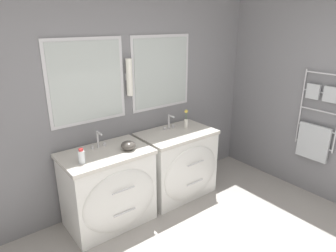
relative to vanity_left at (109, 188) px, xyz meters
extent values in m
cube|color=slate|center=(0.35, 0.38, 0.86)|extent=(5.64, 0.06, 2.60)
cube|color=silver|center=(0.00, 0.35, 1.11)|extent=(0.85, 0.01, 0.90)
cube|color=#B2BCBA|center=(0.00, 0.34, 1.11)|extent=(0.78, 0.01, 0.83)
cube|color=silver|center=(0.97, 0.35, 1.11)|extent=(0.85, 0.01, 0.90)
cube|color=#B2BCBA|center=(0.97, 0.34, 1.11)|extent=(0.78, 0.01, 0.83)
cylinder|color=white|center=(0.48, 0.30, 1.11)|extent=(0.07, 0.07, 0.42)
cube|color=silver|center=(0.48, 0.34, 1.11)|extent=(0.05, 0.02, 0.08)
cube|color=slate|center=(2.40, -0.81, 0.86)|extent=(0.06, 4.17, 2.60)
cylinder|color=silver|center=(2.34, -0.77, 0.68)|extent=(0.02, 0.02, 0.95)
cylinder|color=silver|center=(2.34, -1.00, 1.13)|extent=(0.02, 0.47, 0.02)
cylinder|color=silver|center=(2.34, -1.00, 0.91)|extent=(0.02, 0.47, 0.02)
cylinder|color=silver|center=(2.34, -1.00, 0.68)|extent=(0.02, 0.47, 0.02)
cylinder|color=silver|center=(2.34, -1.00, 0.46)|extent=(0.02, 0.47, 0.02)
cylinder|color=silver|center=(2.34, -1.00, 0.24)|extent=(0.02, 0.47, 0.02)
cube|color=#B7BCC1|center=(2.32, -1.00, 0.28)|extent=(0.04, 0.39, 0.45)
cube|color=#B7BCC1|center=(2.32, -1.11, 0.91)|extent=(0.04, 0.16, 0.18)
cube|color=#B7BCC1|center=(2.32, -0.90, 0.91)|extent=(0.04, 0.16, 0.18)
cube|color=white|center=(0.00, 0.04, -0.03)|extent=(0.90, 0.57, 0.81)
ellipsoid|color=white|center=(0.00, -0.25, -0.03)|extent=(0.83, 0.13, 0.68)
cube|color=beige|center=(0.00, 0.04, 0.40)|extent=(0.93, 0.60, 0.04)
ellipsoid|color=white|center=(0.00, 0.01, 0.37)|extent=(0.44, 0.38, 0.09)
cylinder|color=silver|center=(0.00, -0.32, 0.13)|extent=(0.25, 0.01, 0.01)
cylinder|color=silver|center=(0.00, -0.32, -0.13)|extent=(0.25, 0.01, 0.01)
cube|color=white|center=(0.97, 0.04, -0.03)|extent=(0.90, 0.57, 0.81)
ellipsoid|color=white|center=(0.97, -0.25, -0.03)|extent=(0.83, 0.13, 0.68)
cube|color=beige|center=(0.97, 0.04, 0.40)|extent=(0.93, 0.60, 0.04)
ellipsoid|color=white|center=(0.97, 0.01, 0.37)|extent=(0.44, 0.38, 0.09)
cylinder|color=silver|center=(0.97, -0.32, 0.13)|extent=(0.25, 0.01, 0.01)
cylinder|color=silver|center=(0.97, -0.32, -0.13)|extent=(0.25, 0.01, 0.01)
cylinder|color=silver|center=(0.00, 0.20, 0.51)|extent=(0.02, 0.02, 0.19)
cylinder|color=silver|center=(0.00, 0.14, 0.59)|extent=(0.02, 0.10, 0.02)
cylinder|color=silver|center=(-0.07, 0.20, 0.44)|extent=(0.03, 0.03, 0.04)
cylinder|color=silver|center=(0.07, 0.20, 0.44)|extent=(0.03, 0.03, 0.04)
cylinder|color=silver|center=(0.97, 0.20, 0.51)|extent=(0.02, 0.02, 0.19)
cylinder|color=silver|center=(0.97, 0.14, 0.59)|extent=(0.02, 0.10, 0.02)
cylinder|color=silver|center=(0.90, 0.20, 0.44)|extent=(0.03, 0.03, 0.04)
cylinder|color=silver|center=(1.04, 0.20, 0.44)|extent=(0.03, 0.03, 0.04)
cylinder|color=silver|center=(-0.29, -0.06, 0.48)|extent=(0.07, 0.07, 0.13)
cylinder|color=red|center=(-0.29, -0.06, 0.56)|extent=(0.04, 0.04, 0.02)
ellipsoid|color=#4C4742|center=(0.22, -0.06, 0.46)|extent=(0.16, 0.16, 0.09)
cylinder|color=silver|center=(1.15, 0.08, 0.48)|extent=(0.05, 0.05, 0.12)
cylinder|color=#477238|center=(1.15, 0.08, 0.59)|extent=(0.01, 0.01, 0.11)
sphere|color=#E5BF47|center=(1.15, 0.08, 0.64)|extent=(0.04, 0.04, 0.04)
camera|label=1|loc=(-1.24, -2.62, 1.71)|focal=32.00mm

